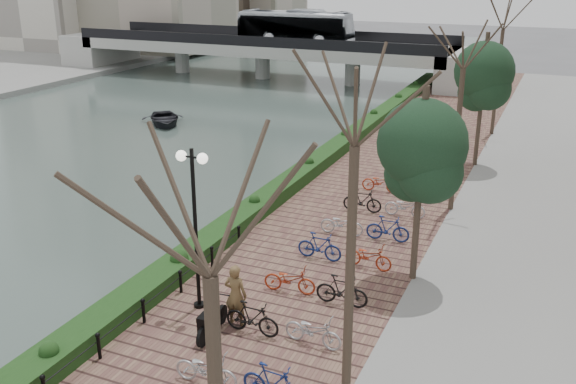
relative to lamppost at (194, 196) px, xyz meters
The scene contains 12 objects.
ground 6.54m from the lamppost, 118.25° to the right, with size 220.00×220.00×0.00m, color #59595B.
river_water 27.23m from the lamppost, 130.29° to the left, with size 30.00×130.00×0.02m, color #43544F.
promenade 13.69m from the lamppost, 83.01° to the left, with size 8.00×75.00×0.50m, color brown.
hedge 15.98m from the lamppost, 96.62° to the left, with size 1.10×56.00×0.60m, color #153312.
chain_fence 4.23m from the lamppost, 112.08° to the right, with size 0.10×14.10×0.70m.
lamppost is the anchor object (origin of this frame).
motorcycle 3.57m from the lamppost, 46.13° to the right, with size 0.49×1.56×0.98m, color black, non-canonical shape.
pedestrian 3.12m from the lamppost, 16.03° to the right, with size 0.69×0.45×1.89m, color brown.
bicycle_parking 6.32m from the lamppost, 55.65° to the left, with size 2.40×17.32×1.00m.
street_trees 9.95m from the lamppost, 55.71° to the left, with size 3.20×37.12×6.80m.
bridge 43.84m from the lamppost, 112.41° to the left, with size 36.00×10.77×6.50m.
boat 26.36m from the lamppost, 126.36° to the left, with size 2.90×4.06×0.84m, color black.
Camera 1 is at (11.91, -10.42, 10.53)m, focal length 40.00 mm.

